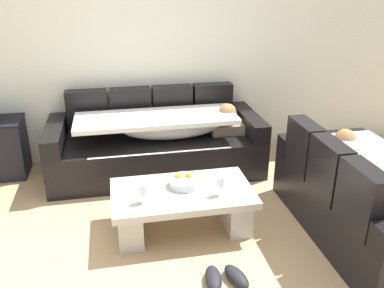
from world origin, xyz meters
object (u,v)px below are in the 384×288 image
wine_glass_near_left (143,190)px  coffee_table (182,204)px  pair_of_shoes (225,277)px  couch_along_wall (159,143)px  couch_near_window (363,199)px  open_magazine (214,185)px  fruit_bowl (185,181)px  wine_glass_near_right (220,183)px

wine_glass_near_left → coffee_table: bearing=22.0°
pair_of_shoes → wine_glass_near_left: bearing=130.6°
couch_along_wall → coffee_table: bearing=-87.5°
couch_along_wall → coffee_table: (0.05, -1.17, -0.09)m
couch_near_window → wine_glass_near_left: size_ratio=10.41×
open_magazine → wine_glass_near_left: bearing=-171.0°
coffee_table → fruit_bowl: 0.20m
open_magazine → pair_of_shoes: size_ratio=0.82×
open_magazine → fruit_bowl: bearing=162.2°
fruit_bowl → wine_glass_near_left: size_ratio=1.69×
wine_glass_near_left → couch_along_wall: bearing=77.7°
fruit_bowl → wine_glass_near_right: size_ratio=1.69×
pair_of_shoes → couch_along_wall: bearing=96.9°
couch_along_wall → coffee_table: couch_along_wall is taller
wine_glass_near_right → pair_of_shoes: bearing=-100.6°
couch_along_wall → wine_glass_near_left: couch_along_wall is taller
wine_glass_near_left → pair_of_shoes: bearing=-49.4°
open_magazine → pair_of_shoes: (-0.10, -0.77, -0.34)m
fruit_bowl → pair_of_shoes: (0.14, -0.82, -0.37)m
fruit_bowl → pair_of_shoes: bearing=-80.1°
fruit_bowl → pair_of_shoes: size_ratio=0.82×
coffee_table → wine_glass_near_right: 0.41m
couch_near_window → open_magazine: bearing=71.9°
open_magazine → pair_of_shoes: open_magazine is taller
couch_near_window → couch_along_wall: bearing=44.9°
coffee_table → wine_glass_near_right: (0.29, -0.14, 0.26)m
coffee_table → pair_of_shoes: coffee_table is taller
coffee_table → pair_of_shoes: 0.79m
couch_along_wall → pair_of_shoes: size_ratio=6.71×
wine_glass_near_left → wine_glass_near_right: same height
wine_glass_near_left → wine_glass_near_right: (0.63, -0.00, 0.00)m
couch_along_wall → wine_glass_near_left: size_ratio=13.83×
wine_glass_near_right → open_magazine: bearing=94.0°
coffee_table → open_magazine: (0.28, 0.03, 0.15)m
wine_glass_near_right → pair_of_shoes: wine_glass_near_right is taller
couch_near_window → fruit_bowl: bearing=72.9°
couch_along_wall → wine_glass_near_right: couch_along_wall is taller
coffee_table → pair_of_shoes: bearing=-76.3°
coffee_table → wine_glass_near_right: wine_glass_near_right is taller
couch_along_wall → open_magazine: 1.19m
wine_glass_near_left → pair_of_shoes: 0.92m
fruit_bowl → open_magazine: fruit_bowl is taller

